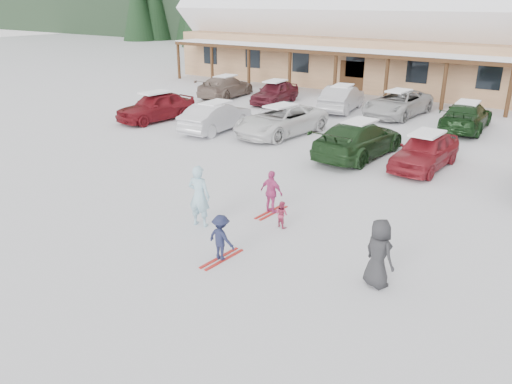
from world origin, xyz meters
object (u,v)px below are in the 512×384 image
Objects in this scene: parked_car_2 at (281,120)px; parked_car_3 at (359,139)px; bystander_dark at (379,253)px; adult_skier at (199,196)px; day_lodge at (358,30)px; parked_car_8 at (275,92)px; parked_car_4 at (425,151)px; child_navy at (221,238)px; parked_car_11 at (466,116)px; parked_car_0 at (156,106)px; parked_car_9 at (342,98)px; toddler_red at (282,214)px; parked_car_1 at (216,117)px; child_magenta at (272,192)px; parked_car_7 at (226,87)px; parked_car_10 at (398,103)px.

parked_car_2 is 4.79m from parked_car_3.
adult_skier is at bearing 23.65° from bystander_dark.
day_lodge reaches higher than parked_car_8.
bystander_dark is 9.51m from parked_car_4.
parked_car_11 is (1.59, 17.72, 0.10)m from child_navy.
parked_car_0 is 14.68m from parked_car_4.
adult_skier is 9.90m from parked_car_4.
parked_car_9 is (-7.49, 7.89, 0.04)m from parked_car_4.
parked_car_1 is (-8.86, 7.71, 0.32)m from toddler_red.
parked_car_11 reaches higher than child_navy.
parked_car_4 is 0.85× the size of parked_car_11.
toddler_red is at bearing 144.12° from child_magenta.
parked_car_0 is 0.92× the size of parked_car_7.
parked_car_3 is (8.92, -18.92, -3.18)m from day_lodge.
parked_car_7 is at bearing -43.29° from child_magenta.
parked_car_4 is 7.28m from parked_car_11.
parked_car_11 is (11.46, -11.57, -3.23)m from day_lodge.
child_navy is (9.86, -29.29, -3.33)m from day_lodge.
parked_car_8 is (-8.30, 16.66, -0.22)m from adult_skier.
parked_car_4 is at bearing 123.92° from parked_car_9.
parked_car_11 is at bearing -94.64° from child_magenta.
parked_car_10 is at bearing 119.83° from parked_car_4.
parked_car_10 is at bearing 75.13° from parked_car_2.
parked_car_3 is 1.01× the size of parked_car_10.
adult_skier is 2.30× the size of toddler_red.
child_magenta reaches higher than child_navy.
parked_car_9 reaches higher than child_navy.
day_lodge is 27.84m from child_magenta.
parked_car_1 reaches higher than parked_car_4.
parked_car_4 is (10.50, 0.18, -0.02)m from parked_car_1.
parked_car_10 is (3.20, 0.59, -0.03)m from parked_car_9.
parked_car_0 reaches higher than parked_car_7.
child_navy is at bearing 121.94° from parked_car_7.
parked_car_9 is (7.19, 8.16, -0.02)m from parked_car_0.
parked_car_7 is 11.63m from parked_car_10.
parked_car_2 is 1.14× the size of parked_car_9.
day_lodge is 13.15m from parked_car_10.
day_lodge is 6.59× the size of parked_car_1.
parked_car_0 is (-12.83, 10.18, 0.15)m from child_navy.
bystander_dark is 0.40× the size of parked_car_8.
parked_car_0 is at bearing -50.86° from adult_skier.
parked_car_2 is 1.00× the size of parked_car_10.
adult_skier is 2.24m from child_navy.
parked_car_11 is at bearing -80.95° from toddler_red.
child_navy is at bearing -71.39° from day_lodge.
parked_car_2 is at bearing 37.19° from parked_car_11.
parked_car_3 is at bearing 7.79° from parked_car_0.
parked_car_1 reaches higher than parked_car_11.
parked_car_2 is 0.99× the size of parked_car_3.
parked_car_2 is (7.24, 1.34, -0.05)m from parked_car_0.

